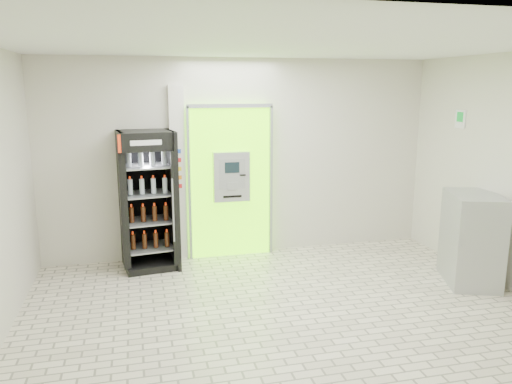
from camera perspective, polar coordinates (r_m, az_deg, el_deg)
name	(u,v)px	position (r m, az deg, el deg)	size (l,w,h in m)	color
ground	(290,321)	(5.78, 3.86, -14.54)	(6.00, 6.00, 0.00)	beige
room_shell	(292,158)	(5.23, 4.14, 3.84)	(6.00, 6.00, 6.00)	beige
atm_assembly	(230,181)	(7.60, -2.96, 1.29)	(1.30, 0.24, 2.33)	#71FF04
pillar	(178,174)	(7.51, -8.88, 2.03)	(0.22, 0.11, 2.60)	silver
beverage_cooler	(148,203)	(7.28, -12.21, -1.24)	(0.83, 0.77, 1.98)	black
steel_cabinet	(472,239)	(7.22, 23.42, -4.91)	(0.89, 1.06, 1.21)	#A2A5AA
exit_sign	(460,119)	(7.82, 22.33, 7.74)	(0.02, 0.22, 0.26)	white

